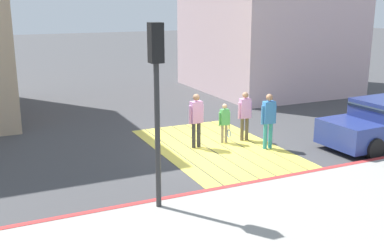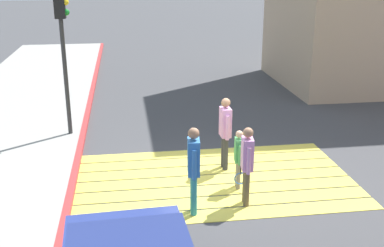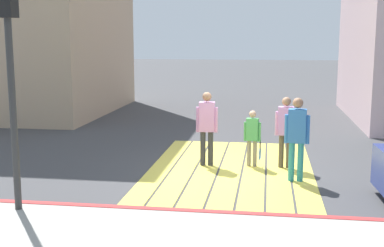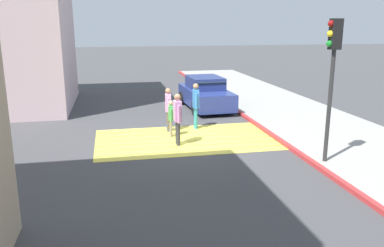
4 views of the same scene
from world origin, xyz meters
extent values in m
plane|color=#424244|center=(0.00, 0.00, 0.00)|extent=(120.00, 120.00, 0.00)
cube|color=#EAD64C|center=(0.00, -1.65, 0.01)|extent=(6.40, 0.50, 0.01)
cube|color=#EAD64C|center=(0.00, -1.10, 0.01)|extent=(6.40, 0.50, 0.01)
cube|color=#EAD64C|center=(0.00, -0.55, 0.01)|extent=(6.40, 0.50, 0.01)
cube|color=#EAD64C|center=(0.00, 0.00, 0.01)|extent=(6.40, 0.50, 0.01)
cube|color=#EAD64C|center=(0.00, 0.55, 0.01)|extent=(6.40, 0.50, 0.01)
cube|color=#EAD64C|center=(0.00, 1.10, 0.01)|extent=(6.40, 0.50, 0.01)
cube|color=#EAD64C|center=(0.00, 1.65, 0.01)|extent=(6.40, 0.50, 0.01)
cube|color=#BC3333|center=(-3.25, 0.00, 0.07)|extent=(0.16, 40.00, 0.13)
cube|color=#1E2833|center=(-2.04, -4.34, 1.21)|extent=(1.49, 0.40, 0.49)
cylinder|color=#2D2D2D|center=(-3.60, 3.44, 1.70)|extent=(0.12, 0.12, 3.40)
cube|color=black|center=(-3.60, 3.44, 3.82)|extent=(0.28, 0.28, 0.84)
sphere|color=yellow|center=(-3.44, 3.44, 3.83)|extent=(0.18, 0.18, 0.18)
sphere|color=#188429|center=(-3.44, 3.44, 3.56)|extent=(0.18, 0.18, 0.18)
cylinder|color=brown|center=(0.43, -1.17, 0.40)|extent=(0.12, 0.12, 0.80)
cylinder|color=brown|center=(0.41, -1.35, 0.40)|extent=(0.12, 0.12, 0.80)
cube|color=#D18CC6|center=(0.42, -1.26, 1.14)|extent=(0.25, 0.37, 0.67)
sphere|color=#9E7051|center=(0.42, -1.26, 1.60)|extent=(0.21, 0.21, 0.21)
cylinder|color=#D18CC6|center=(0.44, -1.06, 1.07)|extent=(0.09, 0.09, 0.57)
cylinder|color=#D18CC6|center=(0.40, -1.47, 1.07)|extent=(0.09, 0.09, 0.57)
cylinder|color=teal|center=(-0.70, -1.37, 0.43)|extent=(0.13, 0.13, 0.86)
cylinder|color=teal|center=(-0.72, -1.55, 0.43)|extent=(0.13, 0.13, 0.86)
cube|color=#3372BF|center=(-0.71, -1.46, 1.22)|extent=(0.27, 0.40, 0.72)
sphere|color=#9E7051|center=(-0.71, -1.46, 1.71)|extent=(0.22, 0.22, 0.22)
cylinder|color=#3372BF|center=(-0.69, -1.24, 1.15)|extent=(0.09, 0.09, 0.61)
cylinder|color=#3372BF|center=(-0.73, -1.68, 1.15)|extent=(0.09, 0.09, 0.61)
cylinder|color=#333338|center=(0.36, 0.70, 0.43)|extent=(0.13, 0.13, 0.85)
cylinder|color=#333338|center=(0.37, 0.51, 0.43)|extent=(0.13, 0.13, 0.85)
cube|color=#D18CC6|center=(0.37, 0.60, 1.20)|extent=(0.24, 0.38, 0.71)
sphere|color=#9E7051|center=(0.37, 0.60, 1.69)|extent=(0.22, 0.22, 0.22)
cylinder|color=#D18CC6|center=(0.36, 0.82, 1.13)|extent=(0.09, 0.09, 0.60)
cylinder|color=#D18CC6|center=(0.37, 0.39, 1.13)|extent=(0.09, 0.09, 0.60)
cylinder|color=gray|center=(0.45, -0.41, 0.32)|extent=(0.10, 0.10, 0.64)
cylinder|color=gray|center=(0.44, -0.55, 0.32)|extent=(0.10, 0.10, 0.64)
cube|color=#4CA559|center=(0.44, -0.48, 0.91)|extent=(0.20, 0.30, 0.54)
sphere|color=tan|center=(0.44, -0.48, 1.28)|extent=(0.17, 0.17, 0.17)
cylinder|color=#4CA559|center=(0.46, -0.31, 0.86)|extent=(0.07, 0.07, 0.46)
cylinder|color=#4CA559|center=(0.42, -0.65, 0.86)|extent=(0.07, 0.07, 0.46)
cylinder|color=black|center=(0.45, -0.67, 0.56)|extent=(0.03, 0.03, 0.28)
torus|color=blue|center=(0.45, -0.67, 0.31)|extent=(0.28, 0.05, 0.28)
camera|label=1|loc=(-12.89, 6.94, 4.66)|focal=43.84mm
camera|label=2|loc=(-1.97, -9.90, 4.80)|focal=44.35mm
camera|label=3|loc=(-11.62, -0.82, 3.08)|focal=47.79mm
camera|label=4|loc=(2.53, 13.63, 4.11)|focal=37.12mm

